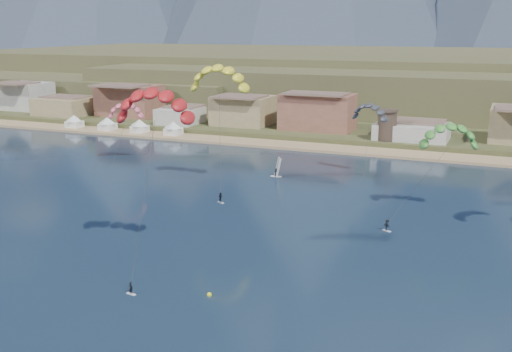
% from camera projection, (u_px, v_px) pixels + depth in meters
% --- Properties ---
extents(ground, '(2400.00, 2400.00, 0.00)m').
position_uv_depth(ground, '(149.00, 322.00, 70.55)').
color(ground, '#0D1D31').
rests_on(ground, ground).
extents(beach, '(2200.00, 12.00, 0.90)m').
position_uv_depth(beach, '(362.00, 151.00, 165.54)').
color(beach, tan).
rests_on(beach, ground).
extents(land, '(2200.00, 900.00, 4.00)m').
position_uv_depth(land, '(474.00, 62.00, 572.67)').
color(land, brown).
rests_on(land, ground).
extents(foothills, '(940.00, 210.00, 18.00)m').
position_uv_depth(foothills, '(480.00, 82.00, 268.48)').
color(foothills, brown).
rests_on(foothills, ground).
extents(town, '(400.00, 24.00, 12.00)m').
position_uv_depth(town, '(248.00, 107.00, 192.96)').
color(town, beige).
rests_on(town, ground).
extents(watchtower, '(5.82, 5.82, 8.60)m').
position_uv_depth(watchtower, '(387.00, 125.00, 169.39)').
color(watchtower, '#47382D').
rests_on(watchtower, ground).
extents(beach_tents, '(43.40, 6.40, 5.00)m').
position_uv_depth(beach_tents, '(122.00, 121.00, 193.16)').
color(beach_tents, white).
rests_on(beach_tents, ground).
extents(kitesurfer_red, '(12.03, 14.72, 26.59)m').
position_uv_depth(kitesurfer_red, '(154.00, 100.00, 82.71)').
color(kitesurfer_red, silver).
rests_on(kitesurfer_red, ground).
extents(kitesurfer_yellow, '(13.39, 14.22, 27.07)m').
position_uv_depth(kitesurfer_yellow, '(219.00, 74.00, 123.42)').
color(kitesurfer_yellow, silver).
rests_on(kitesurfer_yellow, ground).
extents(kitesurfer_green, '(14.18, 17.70, 20.36)m').
position_uv_depth(kitesurfer_green, '(449.00, 133.00, 107.37)').
color(kitesurfer_green, silver).
rests_on(kitesurfer_green, ground).
extents(distant_kite_pink, '(9.61, 7.45, 16.69)m').
position_uv_depth(distant_kite_pink, '(125.00, 108.00, 149.64)').
color(distant_kite_pink, '#262626').
rests_on(distant_kite_pink, ground).
extents(distant_kite_dark, '(9.49, 6.96, 18.04)m').
position_uv_depth(distant_kite_dark, '(370.00, 109.00, 136.08)').
color(distant_kite_dark, '#262626').
rests_on(distant_kite_dark, ground).
extents(windsurfer, '(2.46, 2.67, 4.38)m').
position_uv_depth(windsurfer, '(277.00, 171.00, 137.86)').
color(windsurfer, silver).
rests_on(windsurfer, ground).
extents(buoy, '(0.60, 0.60, 0.60)m').
position_uv_depth(buoy, '(209.00, 295.00, 77.44)').
color(buoy, '#FFFC1A').
rests_on(buoy, ground).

